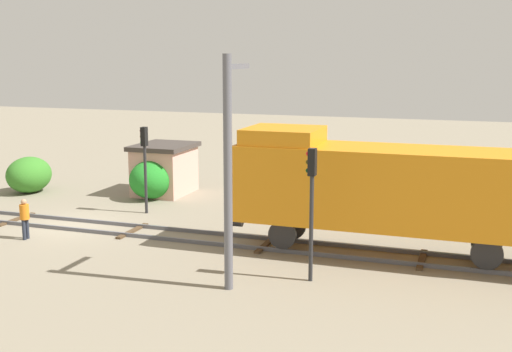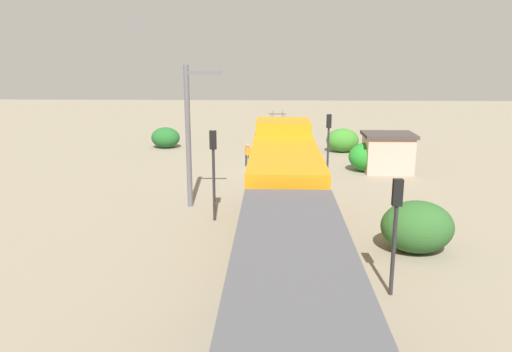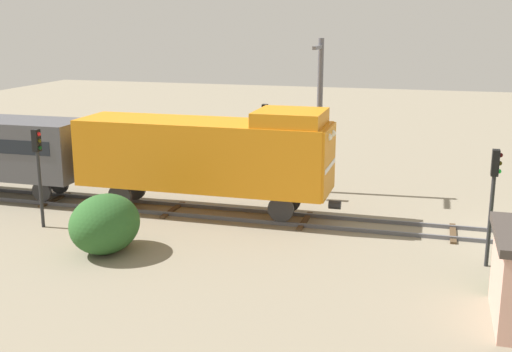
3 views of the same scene
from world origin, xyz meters
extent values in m
plane|color=gray|center=(0.00, 0.00, 0.00)|extent=(109.14, 109.14, 0.00)
cube|color=#595960|center=(-0.72, 0.00, 0.08)|extent=(0.10, 72.76, 0.16)
cube|color=#595960|center=(0.72, 0.00, 0.08)|extent=(0.10, 72.76, 0.16)
cube|color=#4C3823|center=(0.00, -3.03, 0.04)|extent=(2.40, 0.24, 0.09)
cube|color=#4C3823|center=(0.00, 3.03, 0.04)|extent=(2.40, 0.24, 0.09)
cube|color=#4C3823|center=(0.00, 9.10, 0.04)|extent=(2.40, 0.24, 0.09)
cube|color=#4C3823|center=(0.00, 15.16, 0.04)|extent=(2.40, 0.24, 0.09)
cube|color=orange|center=(0.00, 13.68, 2.71)|extent=(2.90, 11.00, 2.90)
cube|color=orange|center=(0.00, 9.78, 4.46)|extent=(2.75, 2.80, 0.60)
cube|color=orange|center=(0.00, 8.13, 2.71)|extent=(2.84, 0.10, 2.84)
cube|color=white|center=(0.00, 8.09, 2.51)|extent=(2.46, 0.06, 0.20)
sphere|color=white|center=(-0.45, 8.08, 3.81)|extent=(0.28, 0.28, 0.28)
sphere|color=white|center=(0.45, 8.08, 3.81)|extent=(0.28, 0.28, 0.28)
cylinder|color=#262628|center=(0.00, 7.83, 0.86)|extent=(0.36, 0.50, 0.36)
cylinder|color=#262628|center=(-0.72, 9.98, 0.71)|extent=(0.18, 1.10, 1.10)
cylinder|color=#262628|center=(0.72, 9.98, 0.71)|extent=(0.18, 1.10, 1.10)
cylinder|color=#262628|center=(-0.72, 17.38, 0.71)|extent=(0.18, 1.10, 1.10)
cylinder|color=#262628|center=(0.72, 17.38, 0.71)|extent=(0.18, 1.10, 1.10)
cylinder|color=#262628|center=(-3.20, 1.97, 2.08)|extent=(0.14, 0.14, 4.17)
cube|color=black|center=(-3.20, 1.97, 3.72)|extent=(0.32, 0.24, 0.90)
sphere|color=#390606|center=(-3.20, 1.83, 3.99)|extent=(0.16, 0.16, 0.16)
sphere|color=#3C3306|center=(-3.20, 1.83, 3.71)|extent=(0.16, 0.16, 0.16)
sphere|color=green|center=(-3.20, 1.83, 3.43)|extent=(0.16, 0.16, 0.16)
cylinder|color=#262628|center=(3.40, 11.78, 2.26)|extent=(0.14, 0.14, 4.51)
cube|color=black|center=(3.40, 11.78, 4.06)|extent=(0.32, 0.24, 0.90)
sphere|color=red|center=(3.40, 11.64, 4.33)|extent=(0.16, 0.16, 0.16)
sphere|color=#3C3306|center=(3.40, 11.64, 4.05)|extent=(0.16, 0.16, 0.16)
sphere|color=black|center=(3.40, 11.64, 3.77)|extent=(0.16, 0.16, 0.16)
cylinder|color=#262B38|center=(2.30, -0.58, 0.42)|extent=(0.15, 0.15, 0.85)
cylinder|color=#262B38|center=(2.50, -0.58, 0.42)|extent=(0.15, 0.15, 0.85)
cylinder|color=orange|center=(2.40, -0.58, 1.16)|extent=(0.38, 0.38, 0.62)
sphere|color=tan|center=(2.40, -0.58, 1.58)|extent=(0.23, 0.23, 0.23)
cylinder|color=#595960|center=(5.00, 9.45, 3.77)|extent=(0.28, 0.28, 7.54)
cube|color=#595960|center=(4.10, 9.45, 7.14)|extent=(1.80, 0.16, 0.16)
cube|color=#D19E8C|center=(-7.50, 0.78, 1.25)|extent=(3.20, 2.60, 2.50)
cube|color=#3F3833|center=(-7.50, 0.78, 2.62)|extent=(3.50, 2.90, 0.24)
cube|color=#2D2319|center=(-7.50, -0.54, 0.95)|extent=(0.80, 0.06, 1.90)
ellipsoid|color=#367B26|center=(-5.32, -6.45, 0.99)|extent=(2.73, 2.23, 1.98)
ellipsoid|color=#2A5926|center=(-5.52, 15.50, 1.09)|extent=(3.00, 2.45, 2.18)
ellipsoid|color=#238326|center=(-6.23, 0.73, 1.04)|extent=(2.87, 2.34, 2.08)
camera|label=1|loc=(23.48, 16.75, 7.49)|focal=45.00mm
camera|label=2|loc=(0.47, 35.35, 8.08)|focal=35.00mm
camera|label=3|loc=(-25.67, 4.07, 8.46)|focal=45.00mm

